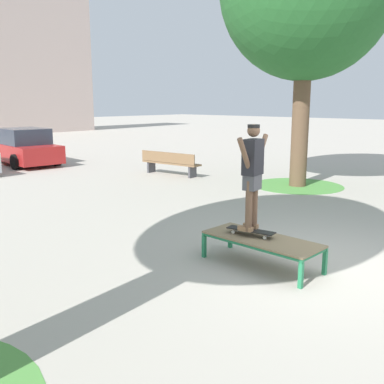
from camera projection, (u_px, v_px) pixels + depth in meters
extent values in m
plane|color=#B2AA9E|center=(326.00, 265.00, 7.15)|extent=(120.00, 120.00, 0.00)
cube|color=#237A4C|center=(204.00, 246.00, 7.47)|extent=(0.06, 0.06, 0.38)
cube|color=#237A4C|center=(230.00, 237.00, 7.97)|extent=(0.06, 0.06, 0.38)
cube|color=#237A4C|center=(301.00, 276.00, 6.22)|extent=(0.06, 0.06, 0.38)
cube|color=#237A4C|center=(325.00, 263.00, 6.72)|extent=(0.06, 0.06, 0.38)
cylinder|color=#237A4C|center=(248.00, 246.00, 6.80)|extent=(0.10, 1.90, 0.05)
cylinder|color=#237A4C|center=(274.00, 237.00, 7.30)|extent=(0.10, 1.90, 0.05)
cylinder|color=#237A4C|center=(218.00, 230.00, 7.68)|extent=(0.76, 0.07, 0.05)
cylinder|color=#237A4C|center=(314.00, 255.00, 6.43)|extent=(0.76, 0.07, 0.05)
cube|color=#847051|center=(262.00, 239.00, 7.04)|extent=(0.81, 1.92, 0.03)
cube|color=black|center=(251.00, 230.00, 7.17)|extent=(0.32, 0.82, 0.02)
cylinder|color=silver|center=(233.00, 232.00, 7.27)|extent=(0.04, 0.06, 0.06)
cylinder|color=silver|center=(238.00, 230.00, 7.39)|extent=(0.04, 0.06, 0.06)
cylinder|color=silver|center=(265.00, 238.00, 6.97)|extent=(0.04, 0.06, 0.06)
cylinder|color=silver|center=(269.00, 235.00, 7.09)|extent=(0.04, 0.06, 0.06)
cylinder|color=brown|center=(249.00, 206.00, 7.01)|extent=(0.11, 0.11, 0.82)
cube|color=#99704C|center=(245.00, 229.00, 7.11)|extent=(0.14, 0.25, 0.07)
cylinder|color=brown|center=(254.00, 204.00, 7.17)|extent=(0.11, 0.11, 0.82)
cube|color=#99704C|center=(251.00, 226.00, 7.27)|extent=(0.14, 0.25, 0.07)
cube|color=#4C4C51|center=(252.00, 182.00, 7.01)|extent=(0.33, 0.24, 0.24)
cube|color=#232328|center=(253.00, 157.00, 6.93)|extent=(0.39, 0.27, 0.56)
cylinder|color=brown|center=(244.00, 154.00, 6.67)|extent=(0.41, 0.14, 0.52)
cylinder|color=brown|center=(261.00, 150.00, 7.16)|extent=(0.41, 0.14, 0.52)
sphere|color=brown|center=(254.00, 131.00, 6.85)|extent=(0.20, 0.20, 0.20)
cylinder|color=black|center=(254.00, 126.00, 6.84)|extent=(0.19, 0.19, 0.05)
cylinder|color=brown|center=(300.00, 126.00, 13.50)|extent=(0.52, 0.52, 3.68)
cylinder|color=#519342|center=(297.00, 186.00, 13.87)|extent=(2.81, 2.81, 0.01)
cube|color=red|center=(23.00, 152.00, 18.54)|extent=(2.08, 4.34, 0.70)
cube|color=#2D3847|center=(24.00, 136.00, 18.29)|extent=(1.75, 2.24, 0.64)
cylinder|color=black|center=(31.00, 153.00, 20.08)|extent=(0.27, 0.62, 0.60)
cylinder|color=black|center=(15.00, 162.00, 17.08)|extent=(0.27, 0.62, 0.60)
cylinder|color=black|center=(57.00, 158.00, 18.20)|extent=(0.27, 0.62, 0.60)
cube|color=brown|center=(171.00, 163.00, 15.82)|extent=(0.64, 2.43, 0.06)
cube|color=brown|center=(167.00, 157.00, 15.62)|extent=(0.24, 2.39, 0.36)
cube|color=#424247|center=(151.00, 167.00, 16.44)|extent=(0.38, 0.11, 0.40)
cube|color=#424247|center=(192.00, 172.00, 15.30)|extent=(0.38, 0.11, 0.40)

